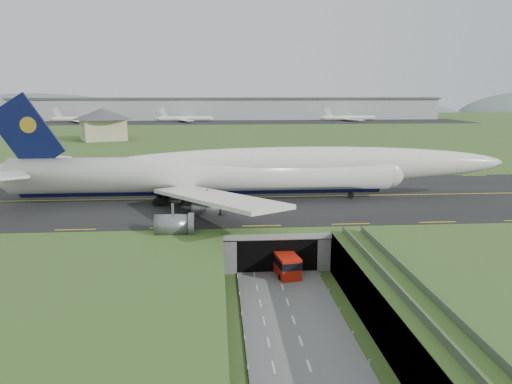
{
  "coord_description": "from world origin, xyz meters",
  "views": [
    {
      "loc": [
        -8.62,
        -61.76,
        26.61
      ],
      "look_at": [
        -2.24,
        20.0,
        9.86
      ],
      "focal_mm": 35.0,
      "sensor_mm": 36.0,
      "label": 1
    }
  ],
  "objects": [
    {
      "name": "ground",
      "position": [
        0.0,
        0.0,
        0.0
      ],
      "size": [
        900.0,
        900.0,
        0.0
      ],
      "primitive_type": "plane",
      "color": "#385F26",
      "rests_on": "ground"
    },
    {
      "name": "airfield_deck",
      "position": [
        0.0,
        0.0,
        3.0
      ],
      "size": [
        800.0,
        800.0,
        6.0
      ],
      "primitive_type": "cube",
      "color": "gray",
      "rests_on": "ground"
    },
    {
      "name": "trench_road",
      "position": [
        0.0,
        -7.5,
        0.1
      ],
      "size": [
        12.0,
        75.0,
        0.2
      ],
      "primitive_type": "cube",
      "color": "slate",
      "rests_on": "ground"
    },
    {
      "name": "taxiway",
      "position": [
        0.0,
        33.0,
        6.09
      ],
      "size": [
        800.0,
        44.0,
        0.18
      ],
      "primitive_type": "cube",
      "color": "black",
      "rests_on": "airfield_deck"
    },
    {
      "name": "tunnel_portal",
      "position": [
        0.0,
        16.71,
        3.33
      ],
      "size": [
        17.0,
        22.3,
        6.0
      ],
      "color": "gray",
      "rests_on": "ground"
    },
    {
      "name": "guideway",
      "position": [
        11.0,
        -19.11,
        5.32
      ],
      "size": [
        3.0,
        53.0,
        7.05
      ],
      "color": "#A8A8A3",
      "rests_on": "ground"
    },
    {
      "name": "jumbo_jet",
      "position": [
        -3.98,
        30.32,
        11.64
      ],
      "size": [
        99.57,
        63.25,
        20.92
      ],
      "rotation": [
        0.0,
        0.0,
        0.0
      ],
      "color": "white",
      "rests_on": "ground"
    },
    {
      "name": "shuttle_tram",
      "position": [
        0.97,
        7.49,
        1.78
      ],
      "size": [
        4.21,
        8.33,
        3.24
      ],
      "rotation": [
        0.0,
        0.0,
        0.16
      ],
      "color": "red",
      "rests_on": "ground"
    },
    {
      "name": "service_building",
      "position": [
        -56.22,
        152.49,
        13.88
      ],
      "size": [
        31.66,
        31.66,
        13.3
      ],
      "rotation": [
        0.0,
        0.0,
        0.38
      ],
      "color": "#C0B18A",
      "rests_on": "ground"
    },
    {
      "name": "cargo_terminal",
      "position": [
        -0.15,
        299.41,
        13.96
      ],
      "size": [
        320.0,
        67.0,
        15.6
      ],
      "color": "#B2B2B2",
      "rests_on": "ground"
    },
    {
      "name": "distant_hills",
      "position": [
        64.38,
        430.0,
        -4.0
      ],
      "size": [
        700.0,
        91.0,
        60.0
      ],
      "color": "slate",
      "rests_on": "ground"
    }
  ]
}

